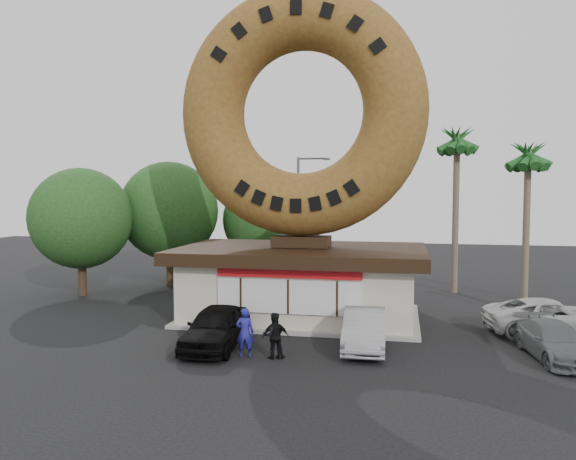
# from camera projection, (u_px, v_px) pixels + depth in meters

# --- Properties ---
(ground) EXTENTS (90.00, 90.00, 0.00)m
(ground) POSITION_uv_depth(u_px,v_px,m) (272.00, 355.00, 20.08)
(ground) COLOR black
(ground) RESTS_ON ground
(donut_shop) EXTENTS (11.20, 7.20, 3.80)m
(donut_shop) POSITION_uv_depth(u_px,v_px,m) (301.00, 280.00, 25.81)
(donut_shop) COLOR beige
(donut_shop) RESTS_ON ground
(giant_donut) EXTENTS (11.21, 2.86, 11.21)m
(giant_donut) POSITION_uv_depth(u_px,v_px,m) (302.00, 112.00, 25.29)
(giant_donut) COLOR olive
(giant_donut) RESTS_ON donut_shop
(tree_west) EXTENTS (6.00, 6.00, 7.65)m
(tree_west) POSITION_uv_depth(u_px,v_px,m) (169.00, 211.00, 34.36)
(tree_west) COLOR #473321
(tree_west) RESTS_ON ground
(tree_mid) EXTENTS (5.20, 5.20, 6.63)m
(tree_mid) POSITION_uv_depth(u_px,v_px,m) (264.00, 220.00, 35.26)
(tree_mid) COLOR #473321
(tree_mid) RESTS_ON ground
(tree_far) EXTENTS (5.60, 5.60, 7.14)m
(tree_far) POSITION_uv_depth(u_px,v_px,m) (81.00, 218.00, 31.16)
(tree_far) COLOR #473321
(tree_far) RESTS_ON ground
(palm_near) EXTENTS (2.60, 2.60, 9.75)m
(palm_near) POSITION_uv_depth(u_px,v_px,m) (457.00, 146.00, 31.69)
(palm_near) COLOR #726651
(palm_near) RESTS_ON ground
(palm_far) EXTENTS (2.60, 2.60, 8.75)m
(palm_far) POSITION_uv_depth(u_px,v_px,m) (528.00, 160.00, 29.59)
(palm_far) COLOR #726651
(palm_far) RESTS_ON ground
(street_lamp) EXTENTS (2.11, 0.20, 8.00)m
(street_lamp) POSITION_uv_depth(u_px,v_px,m) (300.00, 212.00, 35.78)
(street_lamp) COLOR #59595E
(street_lamp) RESTS_ON ground
(person_left) EXTENTS (0.69, 0.51, 1.76)m
(person_left) POSITION_uv_depth(u_px,v_px,m) (245.00, 332.00, 19.75)
(person_left) COLOR navy
(person_left) RESTS_ON ground
(person_center) EXTENTS (0.95, 0.85, 1.61)m
(person_center) POSITION_uv_depth(u_px,v_px,m) (274.00, 335.00, 19.63)
(person_center) COLOR black
(person_center) RESTS_ON ground
(person_right) EXTENTS (1.00, 0.64, 1.58)m
(person_right) POSITION_uv_depth(u_px,v_px,m) (276.00, 337.00, 19.51)
(person_right) COLOR black
(person_right) RESTS_ON ground
(car_black) EXTENTS (2.00, 4.65, 1.56)m
(car_black) POSITION_uv_depth(u_px,v_px,m) (216.00, 327.00, 20.93)
(car_black) COLOR black
(car_black) RESTS_ON ground
(car_silver) EXTENTS (1.68, 4.41, 1.44)m
(car_silver) POSITION_uv_depth(u_px,v_px,m) (365.00, 329.00, 20.86)
(car_silver) COLOR #9A9A9F
(car_silver) RESTS_ON ground
(car_grey) EXTENTS (2.35, 4.49, 1.24)m
(car_grey) POSITION_uv_depth(u_px,v_px,m) (555.00, 341.00, 19.56)
(car_grey) COLOR slate
(car_grey) RESTS_ON ground
(car_white) EXTENTS (5.55, 3.27, 1.45)m
(car_white) POSITION_uv_depth(u_px,v_px,m) (551.00, 317.00, 22.88)
(car_white) COLOR #BCBCBC
(car_white) RESTS_ON ground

